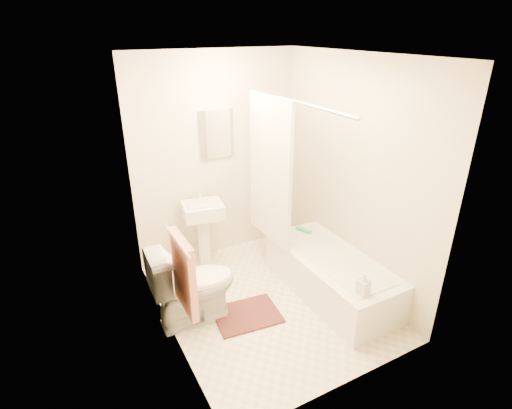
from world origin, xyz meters
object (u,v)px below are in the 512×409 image
toilet (193,285)px  bath_mat (247,315)px  bathtub (331,275)px  soap_bottle (364,284)px  sink (204,232)px

toilet → bath_mat: (0.46, -0.20, -0.38)m
bathtub → soap_bottle: soap_bottle is taller
soap_bottle → bathtub: bearing=76.0°
toilet → soap_bottle: 1.55m
bathtub → bath_mat: bathtub is taller
soap_bottle → bath_mat: bearing=139.0°
sink → bathtub: size_ratio=0.56×
bathtub → bath_mat: size_ratio=2.47×
bathtub → soap_bottle: (-0.15, -0.62, 0.32)m
sink → bath_mat: 1.15m
bathtub → soap_bottle: size_ratio=7.26×
bath_mat → soap_bottle: size_ratio=2.94×
sink → bath_mat: size_ratio=1.39×
bath_mat → soap_bottle: 1.19m
sink → bath_mat: (0.01, -1.07, -0.42)m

